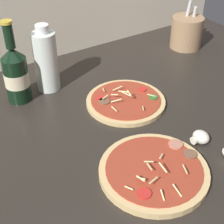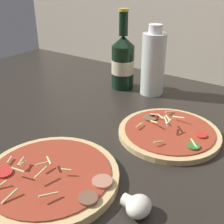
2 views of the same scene
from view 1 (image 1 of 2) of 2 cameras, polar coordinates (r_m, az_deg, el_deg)
The scene contains 7 objects.
counter_slab at distance 96.57cm, azimuth 0.08°, elevation -2.16°, with size 160.00×90.00×2.50cm.
pizza_near at distance 80.67cm, azimuth 6.98°, elevation -9.70°, with size 25.44×25.44×4.23cm.
pizza_far at distance 102.63cm, azimuth 2.28°, elevation 1.80°, with size 23.65×23.65×4.75cm.
beer_bottle at distance 104.23cm, azimuth -15.69°, elevation 6.18°, with size 7.27×7.27×24.83cm.
oil_bottle at distance 107.62cm, azimuth -10.92°, elevation 8.39°, with size 7.24×7.24×21.14cm.
mushroom_right at distance 90.78cm, azimuth 14.46°, elevation -4.09°, with size 4.83×4.60×3.22cm.
utensil_crock at distance 138.05cm, azimuth 12.29°, elevation 12.84°, with size 11.93×11.93×17.74cm.
Camera 1 is at (-41.58, -63.72, 60.72)cm, focal length 55.00 mm.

